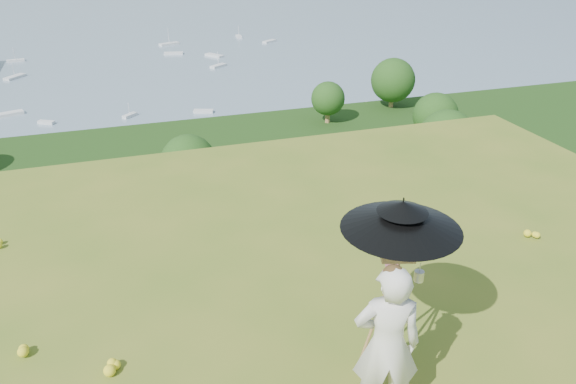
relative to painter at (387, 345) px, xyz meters
name	(u,v)px	position (x,y,z in m)	size (l,w,h in m)	color
ground	(353,364)	(0.02, 0.71, -0.87)	(14.00, 14.00, 0.00)	#577621
forest_slope	(172,346)	(0.02, 35.71, -29.87)	(140.00, 56.00, 22.00)	#12340E
shoreline_tier	(142,212)	(0.02, 75.71, -36.87)	(170.00, 28.00, 8.00)	#666252
bay_water	(106,25)	(0.02, 240.71, -34.87)	(700.00, 700.00, 0.00)	slate
slope_trees	(156,203)	(0.02, 35.71, -15.87)	(110.00, 50.00, 6.00)	#214815
harbor_town	(137,173)	(0.02, 75.71, -30.37)	(110.00, 22.00, 5.00)	silver
moored_boats	(68,72)	(-12.48, 161.71, -34.52)	(140.00, 140.00, 0.70)	white
wildflowers	(345,345)	(0.02, 0.96, -0.81)	(10.00, 10.50, 0.12)	yellow
painter	(387,345)	(0.00, 0.00, 0.00)	(0.64, 0.42, 1.75)	white
field_easel	(393,305)	(0.34, 0.51, 0.01)	(0.67, 0.67, 1.77)	olive
sun_umbrella	(401,228)	(0.35, 0.54, 0.90)	(1.17, 1.17, 0.65)	black
painter_cap	(394,271)	(0.00, 0.00, 0.82)	(0.20, 0.24, 0.10)	#D3737D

